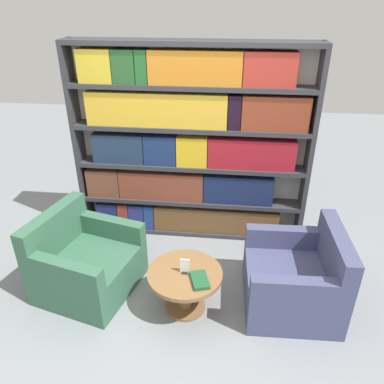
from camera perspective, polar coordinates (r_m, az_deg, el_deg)
ground_plane at (r=3.73m, az=-2.76°, el=-18.03°), size 14.00×14.00×0.00m
bookshelf at (r=4.28m, az=-0.39°, el=6.92°), size 2.67×0.30×2.27m
armchair_left at (r=3.96m, az=-15.94°, el=-10.49°), size 1.04×1.07×0.82m
armchair_right at (r=3.76m, az=15.52°, el=-12.83°), size 0.88×0.91×0.82m
coffee_table at (r=3.57m, az=-1.08°, el=-13.64°), size 0.69×0.69×0.43m
table_sign at (r=3.45m, az=-1.11°, el=-11.34°), size 0.09×0.06×0.15m
stray_book at (r=3.38m, az=1.18°, el=-13.27°), size 0.20×0.26×0.03m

